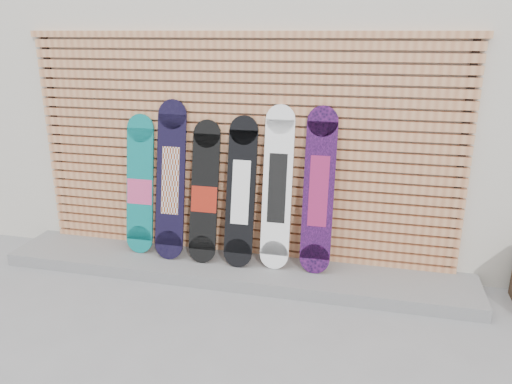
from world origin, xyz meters
TOP-DOWN VIEW (x-y plane):
  - ground at (0.00, 0.00)m, footprint 80.00×80.00m
  - building at (0.50, 3.50)m, footprint 12.00×5.00m
  - concrete_step at (-0.15, 0.68)m, footprint 4.60×0.70m
  - slat_wall at (-0.15, 0.97)m, footprint 4.26×0.08m
  - snowboard_0 at (-1.15, 0.81)m, footprint 0.28×0.27m
  - snowboard_1 at (-0.80, 0.78)m, footprint 0.29×0.34m
  - snowboard_2 at (-0.45, 0.77)m, footprint 0.27×0.34m
  - snowboard_3 at (-0.09, 0.77)m, footprint 0.28×0.35m
  - snowboard_4 at (0.26, 0.80)m, footprint 0.28×0.30m
  - snowboard_5 at (0.65, 0.79)m, footprint 0.28×0.30m

SIDE VIEW (x-z plane):
  - ground at x=0.00m, z-range 0.00..0.00m
  - concrete_step at x=-0.15m, z-range 0.00..0.12m
  - snowboard_2 at x=-0.45m, z-range 0.11..1.48m
  - snowboard_0 at x=-1.15m, z-range 0.11..1.50m
  - snowboard_3 at x=-0.09m, z-range 0.12..1.54m
  - snowboard_4 at x=0.26m, z-range 0.12..1.66m
  - snowboard_5 at x=0.65m, z-range 0.12..1.66m
  - snowboard_1 at x=-0.80m, z-range 0.12..1.67m
  - slat_wall at x=-0.15m, z-range 0.06..2.35m
  - building at x=0.50m, z-range 0.00..3.60m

